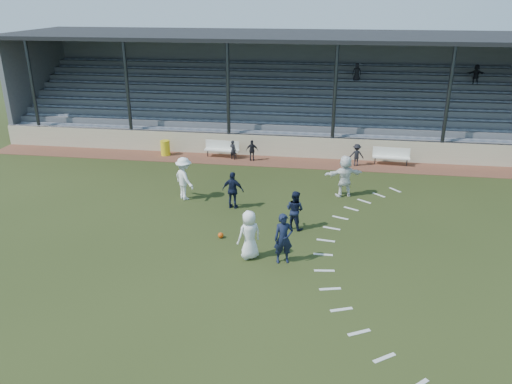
{
  "coord_description": "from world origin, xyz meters",
  "views": [
    {
      "loc": [
        2.84,
        -16.17,
        8.79
      ],
      "look_at": [
        0.0,
        2.5,
        1.3
      ],
      "focal_mm": 35.0,
      "sensor_mm": 36.0,
      "label": 1
    }
  ],
  "objects_px": {
    "football": "(221,235)",
    "player_navy_lead": "(283,239)",
    "bench_right": "(391,155)",
    "trash_bin": "(165,148)",
    "player_white_lead": "(249,235)",
    "bench_left": "(222,147)"
  },
  "relations": [
    {
      "from": "football",
      "to": "player_navy_lead",
      "type": "xyz_separation_m",
      "value": [
        2.58,
        -1.49,
        0.8
      ]
    },
    {
      "from": "bench_right",
      "to": "trash_bin",
      "type": "relative_size",
      "value": 2.33
    },
    {
      "from": "player_navy_lead",
      "to": "football",
      "type": "bearing_deg",
      "value": 134.06
    },
    {
      "from": "football",
      "to": "player_navy_lead",
      "type": "bearing_deg",
      "value": -30.11
    },
    {
      "from": "bench_right",
      "to": "player_navy_lead",
      "type": "bearing_deg",
      "value": -108.83
    },
    {
      "from": "bench_right",
      "to": "player_white_lead",
      "type": "relative_size",
      "value": 1.12
    },
    {
      "from": "player_navy_lead",
      "to": "player_white_lead",
      "type": "bearing_deg",
      "value": 157.85
    },
    {
      "from": "bench_left",
      "to": "football",
      "type": "bearing_deg",
      "value": -74.41
    },
    {
      "from": "bench_left",
      "to": "trash_bin",
      "type": "relative_size",
      "value": 2.33
    },
    {
      "from": "trash_bin",
      "to": "football",
      "type": "height_order",
      "value": "trash_bin"
    },
    {
      "from": "trash_bin",
      "to": "bench_left",
      "type": "bearing_deg",
      "value": 2.77
    },
    {
      "from": "bench_right",
      "to": "player_white_lead",
      "type": "xyz_separation_m",
      "value": [
        -6.02,
        -11.52,
        0.32
      ]
    },
    {
      "from": "trash_bin",
      "to": "football",
      "type": "distance_m",
      "value": 11.4
    },
    {
      "from": "bench_left",
      "to": "football",
      "type": "xyz_separation_m",
      "value": [
        2.14,
        -10.14,
        -0.47
      ]
    },
    {
      "from": "bench_right",
      "to": "player_navy_lead",
      "type": "height_order",
      "value": "player_navy_lead"
    },
    {
      "from": "bench_left",
      "to": "player_navy_lead",
      "type": "distance_m",
      "value": 12.56
    },
    {
      "from": "bench_right",
      "to": "bench_left",
      "type": "bearing_deg",
      "value": -176.3
    },
    {
      "from": "trash_bin",
      "to": "player_navy_lead",
      "type": "xyz_separation_m",
      "value": [
        8.07,
        -11.47,
        0.46
      ]
    },
    {
      "from": "bench_left",
      "to": "bench_right",
      "type": "xyz_separation_m",
      "value": [
        9.52,
        0.02,
        0.0
      ]
    },
    {
      "from": "bench_left",
      "to": "trash_bin",
      "type": "xyz_separation_m",
      "value": [
        -3.36,
        -0.16,
        -0.13
      ]
    },
    {
      "from": "football",
      "to": "bench_left",
      "type": "bearing_deg",
      "value": 101.93
    },
    {
      "from": "bench_right",
      "to": "trash_bin",
      "type": "distance_m",
      "value": 12.88
    }
  ]
}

